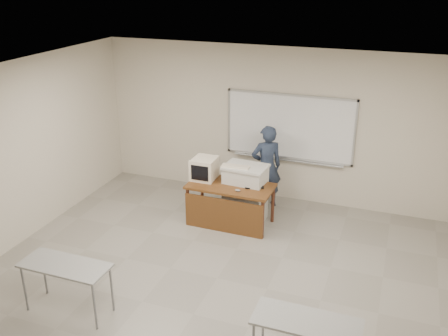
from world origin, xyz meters
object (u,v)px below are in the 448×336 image
at_px(whiteboard, 289,128).
at_px(keyboard, 235,166).
at_px(presenter, 266,167).
at_px(instructor_desk, 228,198).
at_px(podium, 245,193).
at_px(laptop, 255,182).
at_px(mouse, 238,190).
at_px(crt_monitor, 204,168).

distance_m(whiteboard, keyboard, 1.48).
bearing_deg(presenter, instructor_desk, 36.99).
relative_size(podium, keyboard, 2.15).
bearing_deg(presenter, keyboard, 34.87).
distance_m(instructor_desk, laptop, 0.54).
xyz_separation_m(podium, presenter, (0.19, 0.68, 0.28)).
height_order(podium, presenter, presenter).
height_order(laptop, presenter, presenter).
relative_size(mouse, keyboard, 0.19).
relative_size(crt_monitor, presenter, 0.29).
height_order(podium, laptop, podium).
distance_m(mouse, presenter, 1.13).
bearing_deg(mouse, crt_monitor, 153.44).
height_order(instructor_desk, presenter, presenter).
bearing_deg(mouse, podium, 86.89).
xyz_separation_m(crt_monitor, keyboard, (0.60, -0.02, 0.13)).
relative_size(whiteboard, crt_monitor, 5.22).
height_order(crt_monitor, laptop, crt_monitor).
distance_m(crt_monitor, presenter, 1.24).
distance_m(whiteboard, presenter, 0.86).
height_order(instructor_desk, podium, podium).
bearing_deg(podium, mouse, -86.17).
bearing_deg(whiteboard, crt_monitor, -135.17).
bearing_deg(instructor_desk, mouse, -22.87).
distance_m(whiteboard, mouse, 1.79).
distance_m(mouse, keyboard, 0.46).
bearing_deg(crt_monitor, whiteboard, 44.15).
relative_size(instructor_desk, mouse, 16.05).
distance_m(podium, laptop, 0.35).
bearing_deg(laptop, presenter, 68.25).
xyz_separation_m(instructor_desk, presenter, (0.39, 1.02, 0.26)).
bearing_deg(crt_monitor, keyboard, -2.33).
bearing_deg(podium, crt_monitor, -168.38).
xyz_separation_m(whiteboard, instructor_desk, (-0.70, -1.48, -0.93)).
xyz_separation_m(crt_monitor, presenter, (0.94, 0.79, -0.13)).
distance_m(instructor_desk, presenter, 1.13).
xyz_separation_m(laptop, keyboard, (-0.35, -0.05, 0.27)).
xyz_separation_m(podium, laptop, (0.20, -0.07, 0.27)).
xyz_separation_m(whiteboard, mouse, (-0.50, -1.57, -0.71)).
distance_m(instructor_desk, mouse, 0.31).
xyz_separation_m(instructor_desk, mouse, (0.20, -0.09, 0.21)).
bearing_deg(whiteboard, laptop, -103.90).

